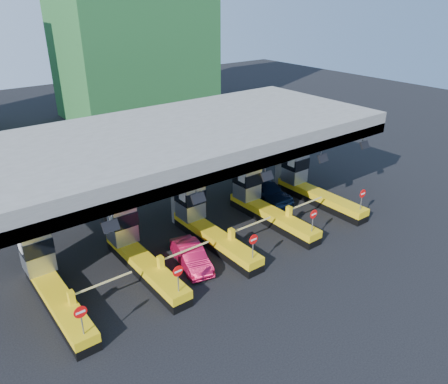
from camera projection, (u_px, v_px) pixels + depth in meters
ground at (206, 240)px, 28.79m from camera, size 120.00×120.00×0.00m
toll_canopy at (179, 140)px, 28.28m from camera, size 28.00×12.09×7.00m
toll_lane_far_left at (48, 275)px, 22.86m from camera, size 4.43×8.00×4.16m
toll_lane_left at (134, 245)px, 25.63m from camera, size 4.43×8.00×4.16m
toll_lane_center at (204, 220)px, 28.40m from camera, size 4.43×8.00×4.16m
toll_lane_right at (261, 199)px, 31.18m from camera, size 4.43×8.00×4.16m
toll_lane_far_right at (308, 182)px, 33.95m from camera, size 4.43×8.00×4.16m
bg_building_scaffold at (131, 0)px, 52.57m from camera, size 18.00×12.00×28.00m
van at (266, 190)px, 33.89m from camera, size 2.31×5.15×1.72m
red_car at (191, 256)px, 25.85m from camera, size 2.24×4.22×1.32m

